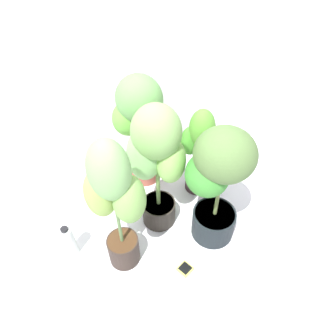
# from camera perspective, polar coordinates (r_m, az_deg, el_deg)

# --- Properties ---
(ground_plane) EXTENTS (8.00, 8.00, 0.00)m
(ground_plane) POSITION_cam_1_polar(r_m,az_deg,el_deg) (2.12, -1.07, -11.66)
(ground_plane) COLOR silver
(ground_plane) RESTS_ON ground
(mylar_back_wall) EXTENTS (3.20, 0.01, 2.00)m
(mylar_back_wall) POSITION_cam_1_polar(r_m,az_deg,el_deg) (2.17, -6.65, 23.67)
(mylar_back_wall) COLOR silver
(mylar_back_wall) RESTS_ON ground
(potted_plant_front_right) EXTENTS (0.45, 0.44, 0.85)m
(potted_plant_front_right) POSITION_cam_1_polar(r_m,az_deg,el_deg) (1.74, 9.18, -2.07)
(potted_plant_front_right) COLOR black
(potted_plant_front_right) RESTS_ON ground
(potted_plant_center) EXTENTS (0.40, 0.32, 0.93)m
(potted_plant_center) POSITION_cam_1_polar(r_m,az_deg,el_deg) (1.75, -2.11, 1.78)
(potted_plant_center) COLOR #2A251F
(potted_plant_center) RESTS_ON ground
(potted_plant_back_center) EXTENTS (0.47, 0.44, 0.86)m
(potted_plant_back_center) POSITION_cam_1_polar(r_m,az_deg,el_deg) (2.12, -5.03, 8.41)
(potted_plant_back_center) COLOR #994B3C
(potted_plant_back_center) RESTS_ON ground
(potted_plant_front_left) EXTENTS (0.34, 0.30, 0.95)m
(potted_plant_front_left) POSITION_cam_1_polar(r_m,az_deg,el_deg) (1.57, -9.80, -5.77)
(potted_plant_front_left) COLOR #30251F
(potted_plant_front_left) RESTS_ON ground
(potted_plant_back_right) EXTENTS (0.31, 0.27, 0.70)m
(potted_plant_back_right) POSITION_cam_1_polar(r_m,az_deg,el_deg) (2.11, 6.19, 3.52)
(potted_plant_back_right) COLOR #332024
(potted_plant_back_right) RESTS_ON ground
(hygrometer_box) EXTENTS (0.11, 0.11, 0.03)m
(hygrometer_box) POSITION_cam_1_polar(r_m,az_deg,el_deg) (1.96, 3.21, -18.32)
(hygrometer_box) COLOR #CDC654
(hygrometer_box) RESTS_ON ground
(nutrient_bottle) EXTENTS (0.08, 0.08, 0.26)m
(nutrient_bottle) POSITION_cam_1_polar(r_m,az_deg,el_deg) (2.02, -18.00, -12.87)
(nutrient_bottle) COLOR white
(nutrient_bottle) RESTS_ON ground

